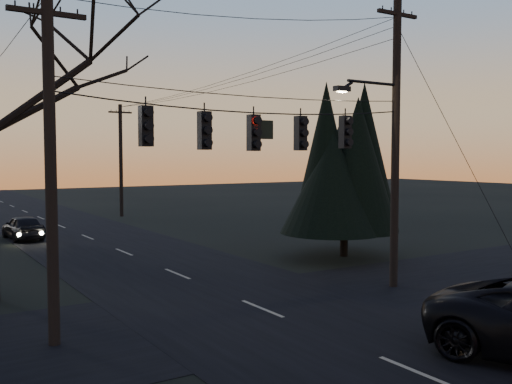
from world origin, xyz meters
TOP-DOWN VIEW (x-y plane):
  - main_road at (0.00, 20.00)m, footprint 8.00×120.00m
  - cross_road at (0.00, 10.00)m, footprint 60.00×7.00m
  - utility_pole_right at (5.50, 10.00)m, footprint 5.00×0.30m
  - utility_pole_left at (-6.00, 10.00)m, footprint 1.80×0.30m
  - utility_pole_far_r at (5.50, 38.00)m, footprint 1.80×0.30m
  - span_signal_assembly at (-0.24, 10.00)m, footprint 11.50×0.44m
  - evergreen_right at (8.14, 15.60)m, footprint 4.71×4.71m
  - sedan_oncoming_a at (-3.20, 29.07)m, footprint 1.84×4.04m

SIDE VIEW (x-z plane):
  - utility_pole_right at x=5.50m, z-range -5.00..5.00m
  - utility_pole_left at x=-6.00m, z-range -4.25..4.25m
  - utility_pole_far_r at x=5.50m, z-range -4.25..4.25m
  - cross_road at x=0.00m, z-range 0.00..0.02m
  - main_road at x=0.00m, z-range 0.00..0.02m
  - sedan_oncoming_a at x=-3.20m, z-range 0.00..1.35m
  - evergreen_right at x=8.14m, z-range 0.59..7.75m
  - span_signal_assembly at x=-0.24m, z-range 4.54..6.06m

